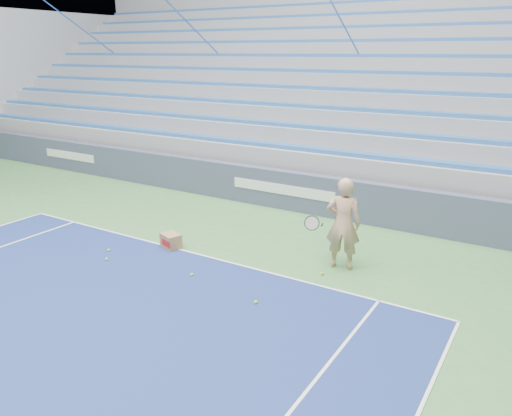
% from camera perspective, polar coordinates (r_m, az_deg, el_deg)
% --- Properties ---
extents(sponsor_barrier, '(30.00, 0.32, 1.10)m').
position_cam_1_polar(sponsor_barrier, '(14.15, 3.32, 2.09)').
color(sponsor_barrier, '#3D445C').
rests_on(sponsor_barrier, ground).
extents(bleachers, '(31.00, 9.15, 7.30)m').
position_cam_1_polar(bleachers, '(18.97, 11.85, 11.26)').
color(bleachers, gray).
rests_on(bleachers, ground).
extents(tennis_player, '(1.00, 0.92, 1.92)m').
position_cam_1_polar(tennis_player, '(10.27, 9.91, -1.77)').
color(tennis_player, tan).
rests_on(tennis_player, ground).
extents(ball_box, '(0.54, 0.47, 0.34)m').
position_cam_1_polar(ball_box, '(11.56, -9.70, -3.73)').
color(ball_box, olive).
rests_on(ball_box, ground).
extents(tennis_ball_0, '(0.07, 0.07, 0.07)m').
position_cam_1_polar(tennis_ball_0, '(9.03, -0.03, -10.72)').
color(tennis_ball_0, '#BCCF2A').
rests_on(tennis_ball_0, ground).
extents(tennis_ball_1, '(0.07, 0.07, 0.07)m').
position_cam_1_polar(tennis_ball_1, '(10.19, 7.56, -7.45)').
color(tennis_ball_1, '#BCCF2A').
rests_on(tennis_ball_1, ground).
extents(tennis_ball_2, '(0.07, 0.07, 0.07)m').
position_cam_1_polar(tennis_ball_2, '(10.14, -7.35, -7.57)').
color(tennis_ball_2, '#BCCF2A').
rests_on(tennis_ball_2, ground).
extents(tennis_ball_3, '(0.07, 0.07, 0.07)m').
position_cam_1_polar(tennis_ball_3, '(11.24, -16.71, -5.62)').
color(tennis_ball_3, '#BCCF2A').
rests_on(tennis_ball_3, ground).
extents(tennis_ball_4, '(0.07, 0.07, 0.07)m').
position_cam_1_polar(tennis_ball_4, '(11.71, -16.48, -4.65)').
color(tennis_ball_4, '#BCCF2A').
rests_on(tennis_ball_4, ground).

